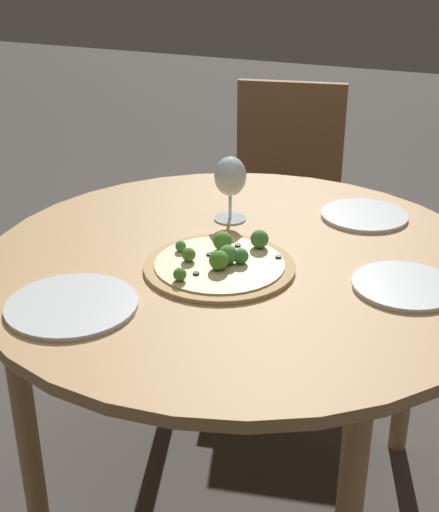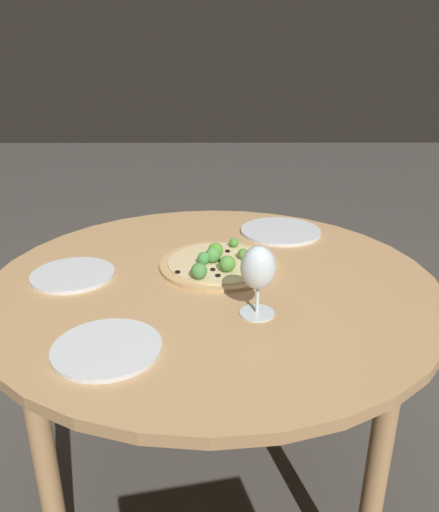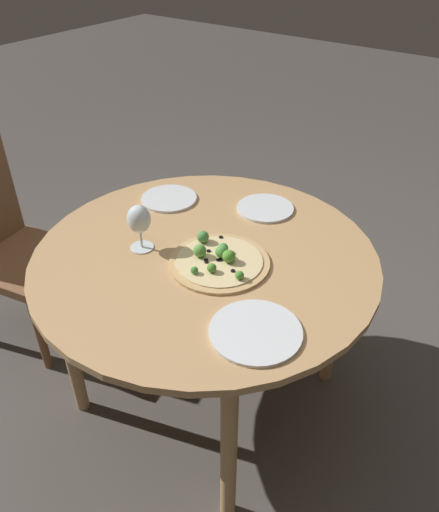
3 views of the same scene
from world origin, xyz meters
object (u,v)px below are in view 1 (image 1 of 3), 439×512
(chair, at_px, (284,205))
(wine_glass, at_px, (230,178))
(plate_near, at_px, (364,215))
(plate_side, at_px, (405,286))
(pizza, at_px, (221,262))
(plate_far, at_px, (72,305))

(chair, relative_size, wine_glass, 5.37)
(plate_near, bearing_deg, plate_side, -155.11)
(plate_near, relative_size, plate_side, 1.01)
(pizza, xyz_separation_m, plate_far, (-0.27, 0.20, -0.01))
(pizza, relative_size, plate_side, 1.52)
(chair, height_order, pizza, chair)
(pizza, bearing_deg, chair, 9.78)
(wine_glass, height_order, plate_far, wine_glass)
(wine_glass, xyz_separation_m, plate_far, (-0.53, 0.12, -0.10))
(pizza, height_order, wine_glass, wine_glass)
(plate_near, distance_m, plate_side, 0.38)
(plate_far, bearing_deg, wine_glass, -12.18)
(plate_near, bearing_deg, plate_far, 148.12)
(chair, bearing_deg, plate_near, -67.28)
(pizza, relative_size, plate_far, 1.27)
(plate_far, relative_size, plate_side, 1.19)
(chair, relative_size, plate_near, 4.03)
(plate_far, xyz_separation_m, plate_side, (0.33, -0.58, 0.00))
(plate_far, bearing_deg, plate_side, -60.22)
(chair, distance_m, plate_near, 0.74)
(plate_near, xyz_separation_m, plate_side, (-0.35, -0.16, 0.00))
(plate_far, bearing_deg, pizza, -36.14)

